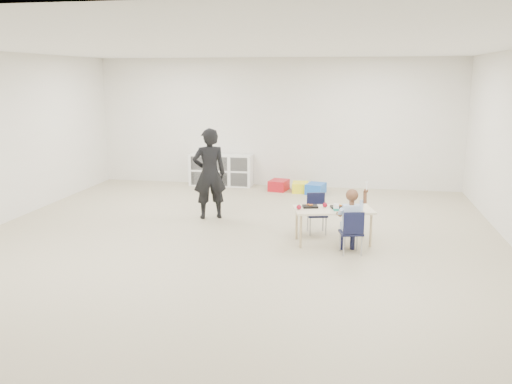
% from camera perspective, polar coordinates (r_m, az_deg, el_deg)
% --- Properties ---
extents(room, '(9.00, 9.02, 2.80)m').
position_cam_1_polar(room, '(7.58, -2.82, 4.45)').
color(room, '#B6AA8C').
rests_on(room, ground).
extents(table, '(1.23, 0.82, 0.52)m').
position_cam_1_polar(table, '(8.03, 8.09, -3.51)').
color(table, '#FAEEC8').
rests_on(table, ground).
extents(chair_near, '(0.36, 0.35, 0.62)m').
position_cam_1_polar(chair_near, '(7.58, 9.97, -4.16)').
color(chair_near, black).
rests_on(chair_near, ground).
extents(chair_far, '(0.36, 0.35, 0.62)m').
position_cam_1_polar(chair_far, '(8.46, 6.43, -2.31)').
color(chair_far, black).
rests_on(chair_far, ground).
extents(child, '(0.50, 0.50, 0.98)m').
position_cam_1_polar(child, '(7.53, 10.02, -2.85)').
color(child, '#AFC4EE').
rests_on(child, chair_near).
extents(lunch_tray_near, '(0.25, 0.21, 0.03)m').
position_cam_1_polar(lunch_tray_near, '(8.01, 8.66, -1.56)').
color(lunch_tray_near, black).
rests_on(lunch_tray_near, table).
extents(lunch_tray_far, '(0.25, 0.21, 0.03)m').
position_cam_1_polar(lunch_tray_far, '(7.99, 5.72, -1.52)').
color(lunch_tray_far, black).
rests_on(lunch_tray_far, table).
extents(milk_carton, '(0.08, 0.08, 0.10)m').
position_cam_1_polar(milk_carton, '(7.82, 8.42, -1.64)').
color(milk_carton, white).
rests_on(milk_carton, table).
extents(bread_roll, '(0.09, 0.09, 0.07)m').
position_cam_1_polar(bread_roll, '(7.92, 10.52, -1.65)').
color(bread_roll, tan).
rests_on(bread_roll, table).
extents(apple_near, '(0.07, 0.07, 0.07)m').
position_cam_1_polar(apple_near, '(8.02, 7.27, -1.36)').
color(apple_near, maroon).
rests_on(apple_near, table).
extents(apple_far, '(0.07, 0.07, 0.07)m').
position_cam_1_polar(apple_far, '(7.85, 4.54, -1.60)').
color(apple_far, maroon).
rests_on(apple_far, table).
extents(cubby_shelf, '(1.40, 0.40, 0.70)m').
position_cam_1_polar(cubby_shelf, '(12.13, -3.70, 2.32)').
color(cubby_shelf, white).
rests_on(cubby_shelf, ground).
extents(adult, '(0.67, 0.57, 1.56)m').
position_cam_1_polar(adult, '(9.26, -4.92, 1.93)').
color(adult, black).
rests_on(adult, ground).
extents(bin_red, '(0.43, 0.52, 0.22)m').
position_cam_1_polar(bin_red, '(11.63, 2.41, 0.72)').
color(bin_red, red).
rests_on(bin_red, ground).
extents(bin_yellow, '(0.35, 0.44, 0.21)m').
position_cam_1_polar(bin_yellow, '(11.50, 4.68, 0.51)').
color(bin_yellow, '#FFF21A').
rests_on(bin_yellow, ground).
extents(bin_blue, '(0.44, 0.51, 0.21)m').
position_cam_1_polar(bin_blue, '(11.36, 6.30, 0.36)').
color(bin_blue, blue).
rests_on(bin_blue, ground).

